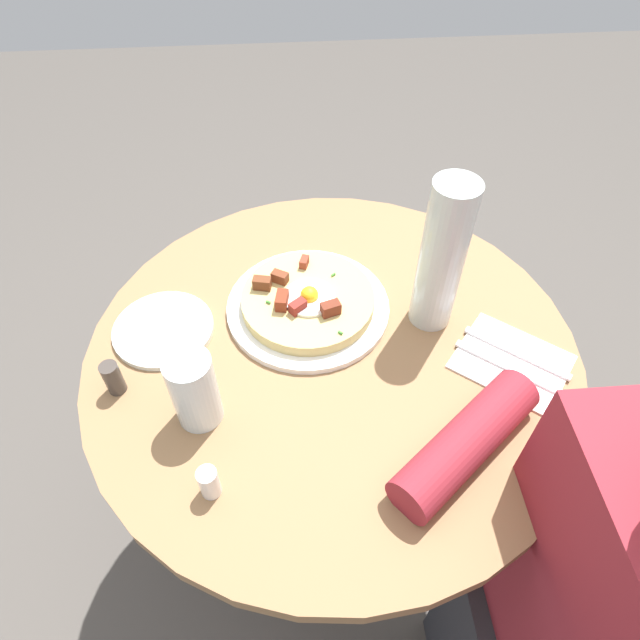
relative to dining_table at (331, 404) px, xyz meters
The scene contains 12 objects.
ground_plane 0.56m from the dining_table, ahead, with size 6.00×6.00×0.00m, color #4C4742.
dining_table is the anchor object (origin of this frame).
pizza_plate 0.20m from the dining_table, 158.16° to the right, with size 0.28×0.28×0.01m, color white.
breakfast_pizza 0.22m from the dining_table, 157.37° to the right, with size 0.23×0.23×0.05m.
bread_plate 0.34m from the dining_table, 101.44° to the right, with size 0.17×0.17×0.01m, color silver.
napkin 0.34m from the dining_table, 79.28° to the left, with size 0.17×0.14×0.00m, color white.
fork 0.34m from the dining_table, 76.09° to the left, with size 0.18×0.01×0.01m, color silver.
knife 0.35m from the dining_table, 82.30° to the left, with size 0.18×0.01×0.01m, color silver.
water_glass 0.34m from the dining_table, 61.73° to the right, with size 0.07×0.07×0.13m, color silver.
water_bottle 0.36m from the dining_table, 107.74° to the left, with size 0.07×0.07×0.28m, color silver.
salt_shaker 0.36m from the dining_table, 38.55° to the right, with size 0.03×0.03×0.05m, color white.
pepper_shaker 0.40m from the dining_table, 80.58° to the right, with size 0.03×0.03×0.06m, color #3F3833.
Camera 1 is at (0.57, -0.07, 1.46)m, focal length 31.20 mm.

